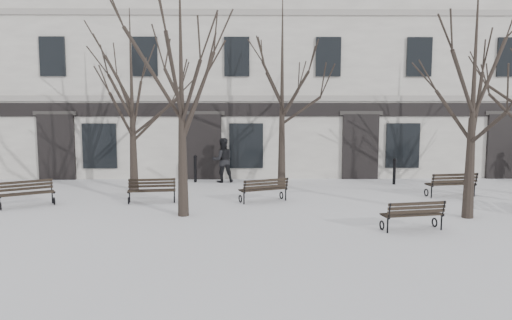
{
  "coord_description": "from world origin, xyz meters",
  "views": [
    {
      "loc": [
        -1.49,
        -14.17,
        3.43
      ],
      "look_at": [
        -1.24,
        3.0,
        1.43
      ],
      "focal_mm": 35.0,
      "sensor_mm": 36.0,
      "label": 1
    }
  ],
  "objects_px": {
    "tree_1": "(181,62)",
    "bench_4": "(452,183)",
    "bench_0": "(27,193)",
    "tree_2": "(475,68)",
    "bench_1": "(264,189)",
    "bench_3": "(152,190)",
    "bench_2": "(413,214)"
  },
  "relations": [
    {
      "from": "tree_1",
      "to": "bench_4",
      "type": "height_order",
      "value": "tree_1"
    },
    {
      "from": "bench_0",
      "to": "bench_4",
      "type": "bearing_deg",
      "value": -24.87
    },
    {
      "from": "tree_2",
      "to": "bench_4",
      "type": "height_order",
      "value": "tree_2"
    },
    {
      "from": "bench_0",
      "to": "bench_4",
      "type": "relative_size",
      "value": 0.93
    },
    {
      "from": "bench_1",
      "to": "tree_1",
      "type": "bearing_deg",
      "value": 16.57
    },
    {
      "from": "tree_1",
      "to": "bench_4",
      "type": "xyz_separation_m",
      "value": [
        9.37,
        2.9,
        -4.11
      ]
    },
    {
      "from": "tree_2",
      "to": "bench_0",
      "type": "height_order",
      "value": "tree_2"
    },
    {
      "from": "tree_1",
      "to": "tree_2",
      "type": "bearing_deg",
      "value": -2.61
    },
    {
      "from": "bench_0",
      "to": "bench_4",
      "type": "height_order",
      "value": "bench_4"
    },
    {
      "from": "tree_2",
      "to": "tree_1",
      "type": "bearing_deg",
      "value": 177.39
    },
    {
      "from": "tree_2",
      "to": "bench_3",
      "type": "height_order",
      "value": "tree_2"
    },
    {
      "from": "bench_0",
      "to": "bench_4",
      "type": "distance_m",
      "value": 14.8
    },
    {
      "from": "bench_3",
      "to": "bench_4",
      "type": "distance_m",
      "value": 10.75
    },
    {
      "from": "bench_3",
      "to": "bench_4",
      "type": "height_order",
      "value": "bench_4"
    },
    {
      "from": "tree_2",
      "to": "bench_4",
      "type": "bearing_deg",
      "value": 75.53
    },
    {
      "from": "bench_0",
      "to": "bench_3",
      "type": "relative_size",
      "value": 1.05
    },
    {
      "from": "bench_3",
      "to": "bench_4",
      "type": "xyz_separation_m",
      "value": [
        10.72,
        0.84,
        0.05
      ]
    },
    {
      "from": "tree_2",
      "to": "bench_4",
      "type": "xyz_separation_m",
      "value": [
        0.85,
        3.29,
        -3.93
      ]
    },
    {
      "from": "tree_1",
      "to": "tree_2",
      "type": "height_order",
      "value": "tree_1"
    },
    {
      "from": "tree_2",
      "to": "bench_2",
      "type": "xyz_separation_m",
      "value": [
        -2.13,
        -1.47,
        -3.97
      ]
    },
    {
      "from": "bench_3",
      "to": "tree_1",
      "type": "bearing_deg",
      "value": -64.46
    },
    {
      "from": "bench_0",
      "to": "bench_2",
      "type": "distance_m",
      "value": 12.2
    },
    {
      "from": "bench_0",
      "to": "bench_2",
      "type": "bearing_deg",
      "value": -46.24
    },
    {
      "from": "tree_2",
      "to": "bench_1",
      "type": "relative_size",
      "value": 4.06
    },
    {
      "from": "bench_4",
      "to": "bench_1",
      "type": "bearing_deg",
      "value": -2.45
    },
    {
      "from": "bench_1",
      "to": "bench_3",
      "type": "bearing_deg",
      "value": -22.77
    },
    {
      "from": "tree_2",
      "to": "bench_2",
      "type": "height_order",
      "value": "tree_2"
    },
    {
      "from": "tree_1",
      "to": "tree_2",
      "type": "xyz_separation_m",
      "value": [
        8.52,
        -0.39,
        -0.18
      ]
    },
    {
      "from": "bench_4",
      "to": "tree_1",
      "type": "bearing_deg",
      "value": 7.83
    },
    {
      "from": "bench_0",
      "to": "bench_3",
      "type": "distance_m",
      "value": 4.05
    },
    {
      "from": "tree_1",
      "to": "bench_0",
      "type": "height_order",
      "value": "tree_1"
    },
    {
      "from": "tree_1",
      "to": "bench_2",
      "type": "height_order",
      "value": "tree_1"
    }
  ]
}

